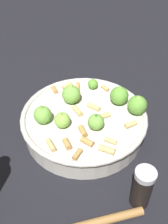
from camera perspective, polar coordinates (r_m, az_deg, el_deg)
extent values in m
plane|color=black|center=(0.65, 0.00, -4.08)|extent=(2.40, 2.40, 0.00)
cylinder|color=beige|center=(0.63, 0.00, -2.44)|extent=(0.28, 0.28, 0.05)
torus|color=beige|center=(0.61, 0.00, -0.70)|extent=(0.30, 0.30, 0.01)
sphere|color=#75B247|center=(0.64, -2.76, 3.83)|extent=(0.05, 0.05, 0.05)
cone|color=#8CC64C|center=(0.62, -2.83, 5.47)|extent=(0.02, 0.02, 0.02)
sphere|color=#8CC64C|center=(0.58, -4.74, -1.76)|extent=(0.04, 0.04, 0.04)
cone|color=#609E38|center=(0.57, -4.83, -0.57)|extent=(0.01, 0.01, 0.01)
sphere|color=#75B247|center=(0.57, 2.59, -2.18)|extent=(0.04, 0.04, 0.04)
cone|color=#4C8933|center=(0.56, 2.65, -0.85)|extent=(0.01, 0.01, 0.01)
sphere|color=#609E38|center=(0.64, 7.64, 3.54)|extent=(0.04, 0.04, 0.04)
cone|color=#8CC64C|center=(0.63, 7.81, 5.04)|extent=(0.02, 0.02, 0.01)
sphere|color=#609E38|center=(0.62, 11.47, 1.47)|extent=(0.05, 0.05, 0.05)
cone|color=#8CC64C|center=(0.61, 11.74, 2.97)|extent=(0.02, 0.02, 0.01)
sphere|color=#75B247|center=(0.59, -8.95, -0.62)|extent=(0.04, 0.04, 0.04)
cone|color=#75B247|center=(0.58, -9.17, 0.88)|extent=(0.02, 0.02, 0.02)
sphere|color=#609E38|center=(0.69, 1.93, 6.08)|extent=(0.03, 0.03, 0.03)
cone|color=#609E38|center=(0.68, 1.96, 6.92)|extent=(0.01, 0.01, 0.01)
cylinder|color=tan|center=(0.55, -7.17, -7.14)|extent=(0.03, 0.03, 0.01)
cylinder|color=tan|center=(0.59, 10.11, -2.63)|extent=(0.03, 0.02, 0.01)
cylinder|color=tan|center=(0.54, -3.67, -6.91)|extent=(0.02, 0.03, 0.01)
cylinder|color=tan|center=(0.61, 4.47, -0.74)|extent=(0.03, 0.02, 0.01)
cylinder|color=tan|center=(0.68, -6.41, 4.82)|extent=(0.02, 0.03, 0.01)
cylinder|color=tan|center=(0.53, -1.44, -9.10)|extent=(0.02, 0.03, 0.01)
cylinder|color=tan|center=(0.69, -1.33, 5.62)|extent=(0.01, 0.03, 0.01)
cylinder|color=tan|center=(0.63, 2.12, 1.13)|extent=(0.03, 0.03, 0.01)
cylinder|color=tan|center=(0.62, -1.44, 0.26)|extent=(0.03, 0.03, 0.01)
cylinder|color=tan|center=(0.70, -3.60, 5.68)|extent=(0.03, 0.03, 0.01)
cylinder|color=tan|center=(0.69, 4.61, 5.19)|extent=(0.02, 0.02, 0.01)
cylinder|color=tan|center=(0.55, 5.76, -6.24)|extent=(0.03, 0.02, 0.01)
cylinder|color=tan|center=(0.54, 4.95, -8.10)|extent=(0.04, 0.02, 0.01)
cylinder|color=tan|center=(0.55, 0.68, -6.42)|extent=(0.03, 0.03, 0.01)
cylinder|color=tan|center=(0.57, -0.05, -4.19)|extent=(0.02, 0.03, 0.01)
cylinder|color=black|center=(0.51, 12.38, -16.09)|extent=(0.04, 0.04, 0.08)
cylinder|color=silver|center=(0.47, 13.22, -13.01)|extent=(0.04, 0.04, 0.01)
cylinder|color=#9E703D|center=(0.51, 1.02, -23.16)|extent=(0.20, 0.08, 0.02)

